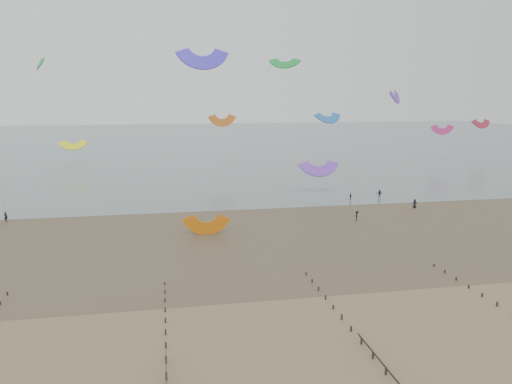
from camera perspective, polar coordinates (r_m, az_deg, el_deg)
ground at (r=53.95m, az=5.22°, el=-14.14°), size 500.00×500.00×0.00m
sea_and_shore at (r=84.99m, az=-3.77°, el=-4.58°), size 500.00×665.00×0.03m
kitesurfer_lead at (r=102.15m, az=-26.69°, el=-2.54°), size 0.79×0.63×1.89m
kitesurfers at (r=105.35m, az=11.96°, el=-1.23°), size 143.21×20.20×1.88m
grounded_kite at (r=83.96m, az=-5.68°, el=-4.81°), size 7.12×5.86×3.61m
kites_airborne at (r=137.13m, az=-8.21°, el=9.38°), size 241.99×109.28×41.01m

